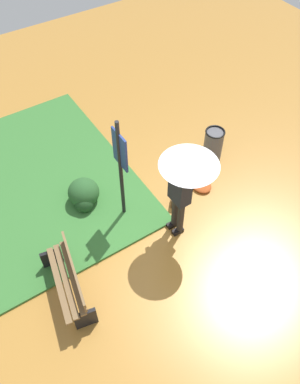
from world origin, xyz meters
TOP-DOWN VIEW (x-y plane):
  - ground_plane at (0.00, 0.00)m, footprint 18.00×18.00m
  - grass_verge at (-2.61, -1.67)m, footprint 4.80×4.00m
  - person_with_umbrella at (0.02, 0.28)m, footprint 0.96×0.96m
  - info_sign_post at (-0.92, -0.38)m, footprint 0.44×0.07m
  - handbag at (-0.57, 0.60)m, footprint 0.32×0.31m
  - park_bench at (0.04, -1.98)m, footprint 1.41×0.64m
  - trash_bin at (-1.14, 1.96)m, footprint 0.42×0.42m
  - shrub_cluster at (-1.57, -0.91)m, footprint 0.68×0.62m
  - leaf_pile_near_person at (-1.47, 1.16)m, footprint 0.56×0.44m
  - leaf_pile_by_bench at (-0.65, 1.30)m, footprint 0.49×0.39m

SIDE VIEW (x-z plane):
  - ground_plane at x=0.00m, z-range 0.00..0.00m
  - grass_verge at x=-2.61m, z-range 0.00..0.05m
  - leaf_pile_by_bench at x=-0.65m, z-range 0.00..0.11m
  - leaf_pile_near_person at x=-1.47m, z-range 0.00..0.12m
  - handbag at x=-0.57m, z-range -0.06..0.31m
  - shrub_cluster at x=-1.57m, z-range -0.02..0.54m
  - park_bench at x=0.04m, z-range 0.03..0.78m
  - trash_bin at x=-1.14m, z-range 0.00..0.84m
  - info_sign_post at x=-0.92m, z-range 0.29..2.59m
  - person_with_umbrella at x=0.02m, z-range 0.53..2.57m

